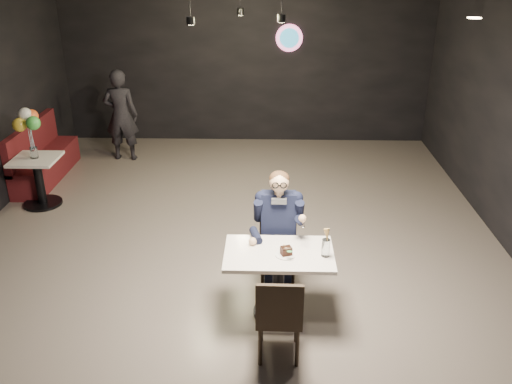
{
  "coord_description": "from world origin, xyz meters",
  "views": [
    {
      "loc": [
        0.46,
        -5.88,
        3.56
      ],
      "look_at": [
        0.32,
        -0.57,
        1.14
      ],
      "focal_mm": 38.0,
      "sensor_mm": 36.0,
      "label": 1
    }
  ],
  "objects_px": {
    "chair_far": "(278,249)",
    "seated_man": "(278,229)",
    "sundae_glass": "(326,248)",
    "side_table": "(39,180)",
    "chair_near": "(279,313)",
    "booth_bench": "(44,152)",
    "main_table": "(278,283)",
    "balloon_vase": "(34,153)",
    "passerby": "(121,115)"
  },
  "relations": [
    {
      "from": "chair_far",
      "to": "balloon_vase",
      "type": "bearing_deg",
      "value": 150.18
    },
    {
      "from": "main_table",
      "to": "side_table",
      "type": "distance_m",
      "value": 4.35
    },
    {
      "from": "chair_far",
      "to": "side_table",
      "type": "xyz_separation_m",
      "value": [
        -3.51,
        2.01,
        -0.06
      ]
    },
    {
      "from": "chair_near",
      "to": "sundae_glass",
      "type": "relative_size",
      "value": 4.99
    },
    {
      "from": "chair_near",
      "to": "chair_far",
      "type": "bearing_deg",
      "value": 91.07
    },
    {
      "from": "chair_near",
      "to": "booth_bench",
      "type": "xyz_separation_m",
      "value": [
        -3.81,
        4.18,
        0.01
      ]
    },
    {
      "from": "chair_near",
      "to": "side_table",
      "type": "xyz_separation_m",
      "value": [
        -3.51,
        3.18,
        -0.06
      ]
    },
    {
      "from": "chair_near",
      "to": "booth_bench",
      "type": "distance_m",
      "value": 5.66
    },
    {
      "from": "main_table",
      "to": "side_table",
      "type": "height_order",
      "value": "side_table"
    },
    {
      "from": "main_table",
      "to": "chair_near",
      "type": "distance_m",
      "value": 0.62
    },
    {
      "from": "main_table",
      "to": "seated_man",
      "type": "distance_m",
      "value": 0.65
    },
    {
      "from": "booth_bench",
      "to": "seated_man",
      "type": "bearing_deg",
      "value": -38.32
    },
    {
      "from": "main_table",
      "to": "seated_man",
      "type": "height_order",
      "value": "seated_man"
    },
    {
      "from": "seated_man",
      "to": "passerby",
      "type": "bearing_deg",
      "value": 124.65
    },
    {
      "from": "balloon_vase",
      "to": "booth_bench",
      "type": "bearing_deg",
      "value": 106.7
    },
    {
      "from": "chair_far",
      "to": "balloon_vase",
      "type": "distance_m",
      "value": 4.07
    },
    {
      "from": "seated_man",
      "to": "balloon_vase",
      "type": "xyz_separation_m",
      "value": [
        -3.51,
        2.01,
        0.11
      ]
    },
    {
      "from": "chair_far",
      "to": "chair_near",
      "type": "relative_size",
      "value": 1.0
    },
    {
      "from": "sundae_glass",
      "to": "balloon_vase",
      "type": "relative_size",
      "value": 1.14
    },
    {
      "from": "chair_far",
      "to": "booth_bench",
      "type": "distance_m",
      "value": 4.86
    },
    {
      "from": "main_table",
      "to": "passerby",
      "type": "distance_m",
      "value": 5.32
    },
    {
      "from": "seated_man",
      "to": "booth_bench",
      "type": "bearing_deg",
      "value": 141.68
    },
    {
      "from": "chair_near",
      "to": "seated_man",
      "type": "relative_size",
      "value": 0.64
    },
    {
      "from": "main_table",
      "to": "balloon_vase",
      "type": "relative_size",
      "value": 6.82
    },
    {
      "from": "sundae_glass",
      "to": "side_table",
      "type": "distance_m",
      "value": 4.78
    },
    {
      "from": "seated_man",
      "to": "side_table",
      "type": "xyz_separation_m",
      "value": [
        -3.51,
        2.01,
        -0.32
      ]
    },
    {
      "from": "chair_far",
      "to": "sundae_glass",
      "type": "relative_size",
      "value": 4.99
    },
    {
      "from": "side_table",
      "to": "balloon_vase",
      "type": "bearing_deg",
      "value": 0.0
    },
    {
      "from": "chair_far",
      "to": "seated_man",
      "type": "height_order",
      "value": "seated_man"
    },
    {
      "from": "side_table",
      "to": "passerby",
      "type": "distance_m",
      "value": 2.15
    },
    {
      "from": "sundae_glass",
      "to": "main_table",
      "type": "bearing_deg",
      "value": 172.59
    },
    {
      "from": "seated_man",
      "to": "sundae_glass",
      "type": "xyz_separation_m",
      "value": [
        0.46,
        -0.61,
        0.12
      ]
    },
    {
      "from": "seated_man",
      "to": "balloon_vase",
      "type": "height_order",
      "value": "seated_man"
    },
    {
      "from": "main_table",
      "to": "booth_bench",
      "type": "relative_size",
      "value": 0.58
    },
    {
      "from": "chair_far",
      "to": "chair_near",
      "type": "bearing_deg",
      "value": -90.0
    },
    {
      "from": "main_table",
      "to": "side_table",
      "type": "relative_size",
      "value": 1.37
    },
    {
      "from": "chair_far",
      "to": "passerby",
      "type": "bearing_deg",
      "value": 124.65
    },
    {
      "from": "sundae_glass",
      "to": "side_table",
      "type": "bearing_deg",
      "value": 146.56
    },
    {
      "from": "chair_far",
      "to": "chair_near",
      "type": "height_order",
      "value": "same"
    },
    {
      "from": "seated_man",
      "to": "balloon_vase",
      "type": "distance_m",
      "value": 4.05
    },
    {
      "from": "booth_bench",
      "to": "side_table",
      "type": "bearing_deg",
      "value": -73.3
    },
    {
      "from": "main_table",
      "to": "chair_near",
      "type": "height_order",
      "value": "chair_near"
    },
    {
      "from": "sundae_glass",
      "to": "balloon_vase",
      "type": "bearing_deg",
      "value": 146.56
    },
    {
      "from": "chair_near",
      "to": "balloon_vase",
      "type": "height_order",
      "value": "chair_near"
    },
    {
      "from": "sundae_glass",
      "to": "booth_bench",
      "type": "xyz_separation_m",
      "value": [
        -4.27,
        3.62,
        -0.37
      ]
    },
    {
      "from": "balloon_vase",
      "to": "seated_man",
      "type": "bearing_deg",
      "value": -29.82
    },
    {
      "from": "sundae_glass",
      "to": "passerby",
      "type": "bearing_deg",
      "value": 124.97
    },
    {
      "from": "chair_far",
      "to": "sundae_glass",
      "type": "distance_m",
      "value": 0.85
    },
    {
      "from": "main_table",
      "to": "balloon_vase",
      "type": "xyz_separation_m",
      "value": [
        -3.51,
        2.56,
        0.46
      ]
    },
    {
      "from": "main_table",
      "to": "sundae_glass",
      "type": "height_order",
      "value": "sundae_glass"
    }
  ]
}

